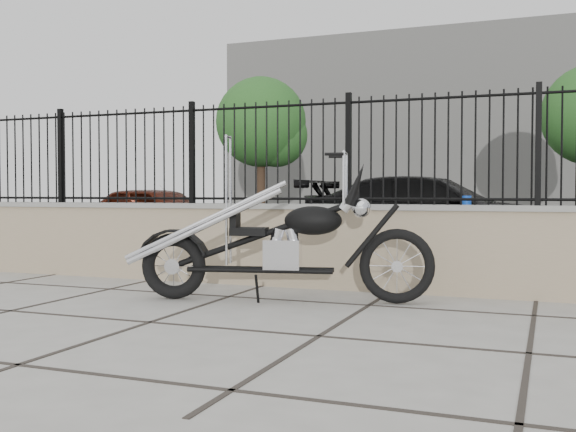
# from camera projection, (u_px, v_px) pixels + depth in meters

# --- Properties ---
(ground_plane) EXTENTS (90.00, 90.00, 0.00)m
(ground_plane) POSITION_uv_depth(u_px,v_px,m) (150.00, 323.00, 5.65)
(ground_plane) COLOR #99968E
(ground_plane) RESTS_ON ground
(parking_lot) EXTENTS (30.00, 30.00, 0.00)m
(parking_lot) POSITION_uv_depth(u_px,v_px,m) (420.00, 235.00, 17.28)
(parking_lot) COLOR black
(parking_lot) RESTS_ON ground
(retaining_wall) EXTENTS (14.00, 0.36, 0.96)m
(retaining_wall) POSITION_uv_depth(u_px,v_px,m) (267.00, 244.00, 7.96)
(retaining_wall) COLOR gray
(retaining_wall) RESTS_ON ground_plane
(iron_fence) EXTENTS (14.00, 0.08, 1.20)m
(iron_fence) POSITION_uv_depth(u_px,v_px,m) (267.00, 153.00, 7.92)
(iron_fence) COLOR black
(iron_fence) RESTS_ON retaining_wall
(background_building) EXTENTS (22.00, 6.00, 8.00)m
(background_building) POSITION_uv_depth(u_px,v_px,m) (477.00, 128.00, 30.17)
(background_building) COLOR beige
(background_building) RESTS_ON ground_plane
(chopper_motorcycle) EXTENTS (2.86, 1.12, 1.70)m
(chopper_motorcycle) POSITION_uv_depth(u_px,v_px,m) (277.00, 217.00, 6.72)
(chopper_motorcycle) COLOR black
(chopper_motorcycle) RESTS_ON ground_plane
(car_red) EXTENTS (3.83, 2.01, 1.24)m
(car_red) POSITION_uv_depth(u_px,v_px,m) (158.00, 215.00, 13.91)
(car_red) COLOR #431409
(car_red) RESTS_ON parking_lot
(car_black) EXTENTS (4.86, 2.16, 1.39)m
(car_black) POSITION_uv_depth(u_px,v_px,m) (433.00, 215.00, 12.07)
(car_black) COLOR black
(car_black) RESTS_ON parking_lot
(bollard_a) EXTENTS (0.12, 0.12, 0.89)m
(bollard_a) POSITION_uv_depth(u_px,v_px,m) (218.00, 234.00, 10.51)
(bollard_a) COLOR #0B50AA
(bollard_a) RESTS_ON ground_plane
(bollard_b) EXTENTS (0.13, 0.13, 1.05)m
(bollard_b) POSITION_uv_depth(u_px,v_px,m) (466.00, 236.00, 8.73)
(bollard_b) COLOR #0B40A7
(bollard_b) RESTS_ON ground_plane
(tree_left) EXTENTS (3.08, 3.08, 5.19)m
(tree_left) POSITION_uv_depth(u_px,v_px,m) (261.00, 118.00, 22.98)
(tree_left) COLOR #382619
(tree_left) RESTS_ON ground_plane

